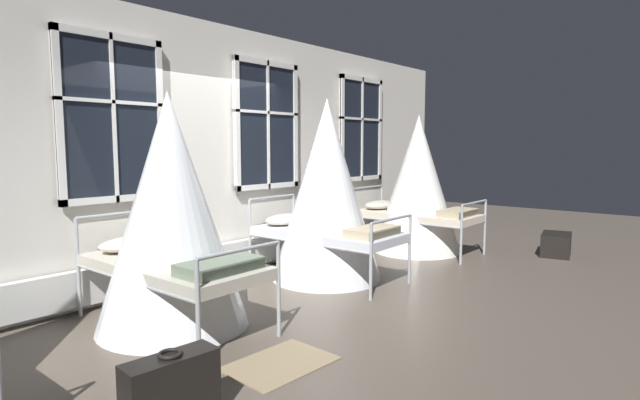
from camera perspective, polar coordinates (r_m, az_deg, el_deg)
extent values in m
plane|color=brown|center=(5.71, -6.64, -10.81)|extent=(20.27, 20.27, 0.00)
cube|color=silver|center=(6.33, -13.81, 5.21)|extent=(11.13, 0.10, 3.16)
cube|color=black|center=(5.66, -22.32, 8.47)|extent=(1.15, 0.02, 1.72)
cube|color=silver|center=(5.68, -21.98, 0.13)|extent=(1.15, 0.06, 0.07)
cube|color=silver|center=(5.76, -22.67, 16.69)|extent=(1.15, 0.06, 0.07)
cube|color=silver|center=(5.43, -27.44, 8.36)|extent=(0.07, 0.06, 1.72)
cube|color=silver|center=(5.93, -17.63, 8.51)|extent=(0.07, 0.06, 1.72)
cube|color=silver|center=(5.66, -22.32, 8.47)|extent=(0.04, 0.06, 1.72)
cube|color=silver|center=(5.67, -22.39, 10.21)|extent=(1.15, 0.06, 0.04)
cube|color=black|center=(6.96, -5.96, 8.37)|extent=(1.15, 0.02, 1.72)
cube|color=silver|center=(6.97, -5.89, 1.58)|extent=(1.15, 0.06, 0.07)
cube|color=silver|center=(7.04, -6.04, 15.11)|extent=(1.15, 0.06, 0.07)
cube|color=silver|center=(6.59, -9.39, 8.45)|extent=(0.07, 0.06, 1.72)
cube|color=silver|center=(7.34, -2.88, 8.28)|extent=(0.07, 0.06, 1.72)
cube|color=silver|center=(6.96, -5.96, 8.37)|extent=(0.04, 0.06, 1.72)
cube|color=silver|center=(6.96, -5.98, 9.79)|extent=(1.15, 0.06, 0.04)
cube|color=black|center=(8.62, 4.69, 7.95)|extent=(1.15, 0.02, 1.72)
cube|color=silver|center=(8.63, 4.64, 2.46)|extent=(1.15, 0.06, 0.07)
cube|color=silver|center=(8.68, 4.74, 13.40)|extent=(1.15, 0.06, 0.07)
cube|color=silver|center=(8.18, 2.46, 8.06)|extent=(0.07, 0.06, 1.72)
cube|color=silver|center=(9.06, 6.70, 7.84)|extent=(0.07, 0.06, 1.72)
cube|color=silver|center=(8.62, 4.69, 7.95)|extent=(0.04, 0.06, 1.72)
cube|color=silver|center=(8.63, 4.70, 9.09)|extent=(1.15, 0.06, 0.04)
cube|color=silver|center=(6.38, -12.81, -6.79)|extent=(7.17, 0.10, 0.36)
cylinder|color=#9EA3A8|center=(5.46, -25.62, -6.92)|extent=(0.04, 0.04, 0.97)
cylinder|color=#9EA3A8|center=(5.86, -18.02, -5.75)|extent=(0.04, 0.04, 0.97)
cylinder|color=#9EA3A8|center=(3.92, -13.61, -12.51)|extent=(0.04, 0.04, 0.84)
cylinder|color=#9EA3A8|center=(4.46, -4.70, -10.05)|extent=(0.04, 0.04, 0.84)
cylinder|color=#9EA3A8|center=(4.65, -20.68, -8.59)|extent=(0.06, 1.87, 0.03)
cylinder|color=#9EA3A8|center=(5.11, -12.32, -7.00)|extent=(0.06, 1.87, 0.03)
cylinder|color=#9EA3A8|center=(5.57, -21.88, -1.46)|extent=(0.85, 0.05, 0.03)
cylinder|color=#9EA3A8|center=(4.07, -8.94, -5.61)|extent=(0.85, 0.05, 0.03)
cube|color=#B7B2A3|center=(4.85, -16.31, -7.17)|extent=(0.90, 1.90, 0.11)
ellipsoid|color=beige|center=(5.40, -20.53, -4.64)|extent=(0.66, 0.41, 0.14)
cube|color=slate|center=(4.30, -11.23, -7.33)|extent=(0.71, 0.37, 0.10)
cone|color=white|center=(4.76, -16.50, -1.18)|extent=(1.37, 1.37, 2.15)
cylinder|color=#9EA3A8|center=(6.64, -7.90, -4.13)|extent=(0.04, 0.04, 0.97)
cylinder|color=#9EA3A8|center=(7.25, -2.99, -3.22)|extent=(0.04, 0.04, 0.97)
cylinder|color=#9EA3A8|center=(5.48, 5.76, -7.00)|extent=(0.04, 0.04, 0.84)
cylinder|color=#9EA3A8|center=(6.20, 10.08, -5.52)|extent=(0.04, 0.04, 0.84)
cylinder|color=#9EA3A8|center=(6.00, -1.75, -4.90)|extent=(0.08, 1.87, 0.03)
cylinder|color=#9EA3A8|center=(6.67, 3.03, -3.80)|extent=(0.08, 1.87, 0.03)
cylinder|color=#9EA3A8|center=(6.87, -5.38, 0.32)|extent=(0.85, 0.05, 0.03)
cylinder|color=#9EA3A8|center=(5.76, 8.12, -2.15)|extent=(0.85, 0.05, 0.03)
cube|color=silver|center=(6.32, 0.77, -3.86)|extent=(0.92, 1.91, 0.11)
ellipsoid|color=beige|center=(6.74, -3.89, -2.18)|extent=(0.66, 0.42, 0.14)
cube|color=tan|center=(5.92, 5.93, -3.56)|extent=(0.71, 0.38, 0.10)
cone|color=white|center=(6.25, 0.77, 1.14)|extent=(1.37, 1.37, 2.23)
cylinder|color=#9EA3A8|center=(8.26, 3.76, -2.07)|extent=(0.04, 0.04, 0.97)
cylinder|color=#9EA3A8|center=(8.96, 6.96, -1.46)|extent=(0.04, 0.04, 0.97)
cylinder|color=#9EA3A8|center=(7.35, 15.66, -3.82)|extent=(0.04, 0.04, 0.84)
cylinder|color=#9EA3A8|center=(8.13, 18.11, -2.96)|extent=(0.04, 0.04, 0.84)
cylinder|color=#9EA3A8|center=(7.75, 9.36, -2.47)|extent=(0.05, 1.87, 0.03)
cylinder|color=#9EA3A8|center=(8.50, 12.27, -1.78)|extent=(0.05, 1.87, 0.03)
cylinder|color=#9EA3A8|center=(8.56, 5.46, 1.46)|extent=(0.85, 0.04, 0.03)
cylinder|color=#9EA3A8|center=(7.68, 17.04, -0.29)|extent=(0.85, 0.04, 0.03)
cube|color=beige|center=(8.12, 10.89, -1.74)|extent=(0.89, 1.90, 0.11)
ellipsoid|color=#B7B2A3|center=(8.45, 6.78, -0.52)|extent=(0.66, 0.41, 0.14)
cube|color=tan|center=(7.80, 15.24, -1.39)|extent=(0.70, 0.37, 0.10)
cone|color=white|center=(8.06, 10.96, 1.83)|extent=(1.37, 1.37, 2.14)
cube|color=#8E7A5B|center=(4.07, -4.51, -17.91)|extent=(0.82, 0.59, 0.01)
cube|color=black|center=(3.29, -16.44, -20.10)|extent=(0.58, 0.25, 0.44)
cube|color=tan|center=(3.37, -17.35, -19.43)|extent=(0.50, 0.06, 0.03)
torus|color=black|center=(3.19, -16.57, -16.31)|extent=(0.16, 0.16, 0.02)
cube|color=black|center=(8.51, 25.10, -4.56)|extent=(0.71, 0.53, 0.33)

